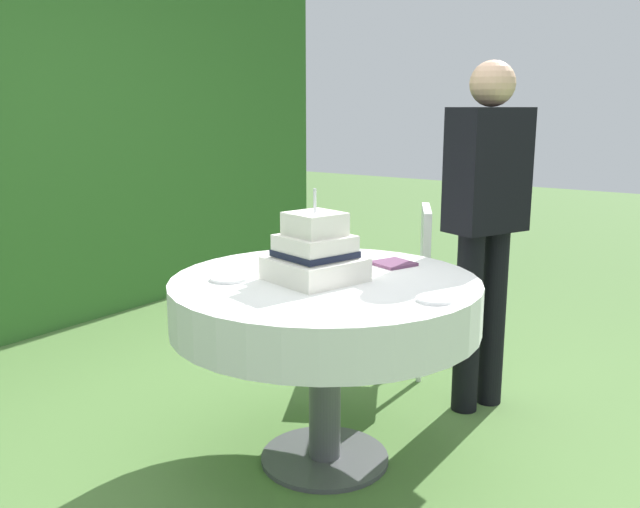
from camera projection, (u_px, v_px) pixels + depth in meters
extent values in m
plane|color=#547A3D|center=(325.00, 459.00, 2.77)|extent=(20.00, 20.00, 0.00)
cylinder|color=#4C4C51|center=(325.00, 457.00, 2.77)|extent=(0.52, 0.52, 0.02)
cylinder|color=#4C4C51|center=(325.00, 376.00, 2.69)|extent=(0.13, 0.13, 0.73)
cylinder|color=brown|center=(325.00, 283.00, 2.61)|extent=(1.16, 1.16, 0.03)
cylinder|color=white|center=(325.00, 303.00, 2.63)|extent=(1.19, 1.19, 0.19)
cube|color=white|center=(315.00, 269.00, 2.59)|extent=(0.37, 0.37, 0.09)
cube|color=white|center=(315.00, 247.00, 2.57)|extent=(0.29, 0.29, 0.09)
cube|color=black|center=(315.00, 254.00, 2.57)|extent=(0.30, 0.30, 0.02)
cube|color=white|center=(315.00, 224.00, 2.55)|extent=(0.23, 0.23, 0.09)
sphere|color=#E04C8C|center=(319.00, 243.00, 2.74)|extent=(0.09, 0.09, 0.09)
cylinder|color=silver|center=(315.00, 201.00, 2.53)|extent=(0.01, 0.01, 0.09)
cylinder|color=white|center=(435.00, 299.00, 2.32)|extent=(0.13, 0.13, 0.01)
cylinder|color=white|center=(229.00, 278.00, 2.60)|extent=(0.15, 0.15, 0.01)
cube|color=#603856|center=(393.00, 263.00, 2.84)|extent=(0.19, 0.19, 0.01)
cylinder|color=white|center=(361.00, 319.00, 3.86)|extent=(0.03, 0.03, 0.45)
cylinder|color=white|center=(358.00, 338.00, 3.55)|extent=(0.03, 0.03, 0.45)
cylinder|color=white|center=(418.00, 321.00, 3.82)|extent=(0.03, 0.03, 0.45)
cylinder|color=white|center=(420.00, 340.00, 3.51)|extent=(0.03, 0.03, 0.45)
cube|color=white|center=(390.00, 285.00, 3.64)|extent=(0.54, 0.54, 0.04)
cube|color=white|center=(426.00, 246.00, 3.57)|extent=(0.37, 0.23, 0.40)
cylinder|color=black|center=(493.00, 318.00, 3.22)|extent=(0.12, 0.12, 0.85)
cylinder|color=black|center=(468.00, 323.00, 3.14)|extent=(0.12, 0.12, 0.85)
cube|color=black|center=(488.00, 170.00, 3.04)|extent=(0.41, 0.32, 0.55)
sphere|color=tan|center=(493.00, 84.00, 2.96)|extent=(0.20, 0.20, 0.20)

